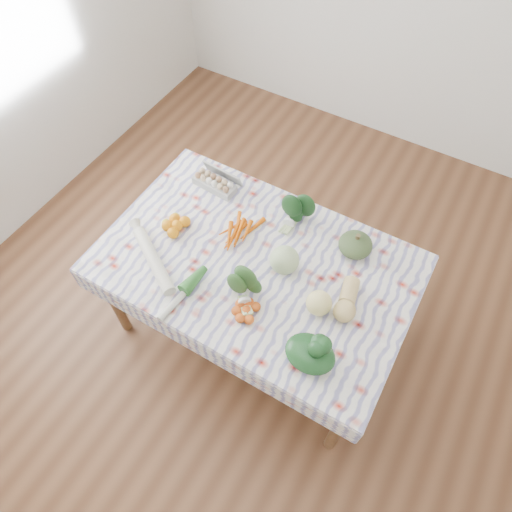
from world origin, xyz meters
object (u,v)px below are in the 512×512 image
dining_table (256,271)px  grapefruit (319,303)px  butternut_squash (348,299)px  cabbage (285,260)px  kabocha_squash (355,245)px  egg_carton (214,183)px

dining_table → grapefruit: (0.41, -0.09, 0.15)m
dining_table → butternut_squash: butternut_squash is taller
cabbage → butternut_squash: size_ratio=0.64×
dining_table → cabbage: cabbage is taller
butternut_squash → grapefruit: (-0.11, -0.09, 0.01)m
dining_table → kabocha_squash: kabocha_squash is taller
egg_carton → kabocha_squash: kabocha_squash is taller
kabocha_squash → butternut_squash: kabocha_squash is taller
cabbage → kabocha_squash: bearing=46.2°
dining_table → butternut_squash: 0.54m
dining_table → cabbage: size_ratio=10.44×
dining_table → egg_carton: egg_carton is taller
egg_carton → dining_table: bearing=-31.0°
kabocha_squash → dining_table: bearing=-142.1°
grapefruit → dining_table: bearing=167.6°
cabbage → butternut_squash: (0.37, -0.04, -0.02)m
egg_carton → cabbage: 0.70m
cabbage → grapefruit: 0.29m
kabocha_squash → cabbage: size_ratio=1.18×
grapefruit → butternut_squash: bearing=40.2°
kabocha_squash → cabbage: 0.40m
dining_table → grapefruit: size_ratio=12.51×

